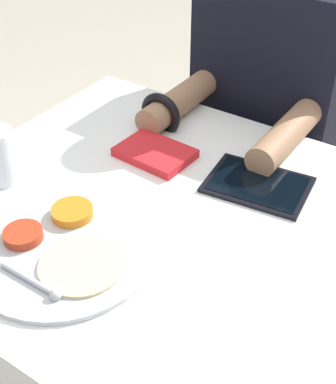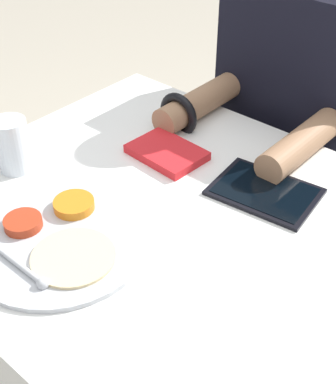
# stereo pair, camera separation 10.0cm
# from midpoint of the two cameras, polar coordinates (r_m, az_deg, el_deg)

# --- Properties ---
(dining_table) EXTENTS (0.97, 0.83, 0.72)m
(dining_table) POSITION_cam_midpoint_polar(r_m,az_deg,el_deg) (1.31, 2.26, -14.35)
(dining_table) COLOR silver
(dining_table) RESTS_ON ground_plane
(thali_tray) EXTENTS (0.34, 0.34, 0.03)m
(thali_tray) POSITION_cam_midpoint_polar(r_m,az_deg,el_deg) (0.99, -8.71, -5.00)
(thali_tray) COLOR #B7BABF
(thali_tray) RESTS_ON dining_table
(red_notebook) EXTENTS (0.17, 0.13, 0.02)m
(red_notebook) POSITION_cam_midpoint_polar(r_m,az_deg,el_deg) (1.21, 2.26, 4.11)
(red_notebook) COLOR silver
(red_notebook) RESTS_ON dining_table
(tablet_device) EXTENTS (0.23, 0.18, 0.01)m
(tablet_device) POSITION_cam_midpoint_polar(r_m,az_deg,el_deg) (1.12, 12.82, -0.06)
(tablet_device) COLOR black
(tablet_device) RESTS_ON dining_table
(person_diner) EXTENTS (0.40, 0.48, 1.18)m
(person_diner) POSITION_cam_midpoint_polar(r_m,az_deg,el_deg) (1.57, 14.19, 3.91)
(person_diner) COLOR black
(person_diner) RESTS_ON ground_plane
(drinking_glass) EXTENTS (0.07, 0.07, 0.12)m
(drinking_glass) POSITION_cam_midpoint_polar(r_m,az_deg,el_deg) (1.17, -13.91, 4.79)
(drinking_glass) COLOR silver
(drinking_glass) RESTS_ON dining_table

